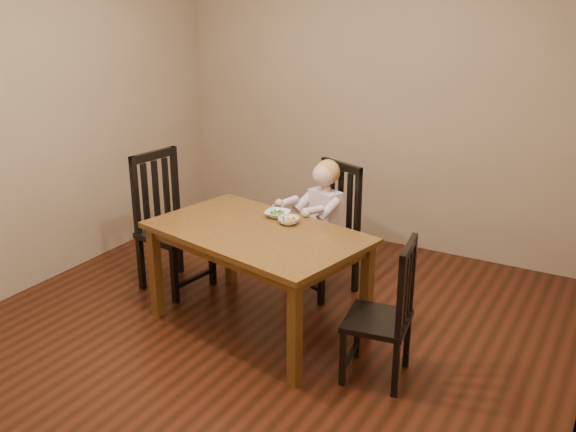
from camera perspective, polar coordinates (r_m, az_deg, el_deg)
The scene contains 9 objects.
room at distance 4.03m, azimuth -2.26°, elevation 6.58°, with size 4.01×4.01×2.71m.
dining_table at distance 4.33m, azimuth -2.79°, elevation -2.31°, with size 1.60×1.15×0.73m.
chair_child at distance 4.96m, azimuth 3.56°, elevation -1.33°, with size 0.56×0.55×1.01m.
chair_left at distance 5.08m, azimuth -10.46°, elevation -0.73°, with size 0.51×0.52×1.08m.
chair_right at distance 3.89m, azimuth 8.63°, elevation -8.64°, with size 0.43×0.44×0.90m.
toddler at distance 4.88m, azimuth 3.15°, elevation 0.13°, with size 0.33×0.41×0.56m, color silver, non-canonical shape.
bowl_peas at distance 4.54m, azimuth -0.95°, elevation 0.18°, with size 0.17×0.17×0.04m, color white.
bowl_veg at distance 4.41m, azimuth 0.05°, elevation -0.40°, with size 0.15×0.15×0.05m, color white.
fork at distance 4.54m, azimuth -1.50°, elevation 0.51°, with size 0.04×0.13×0.05m.
Camera 1 is at (2.08, -3.32, 2.27)m, focal length 40.00 mm.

